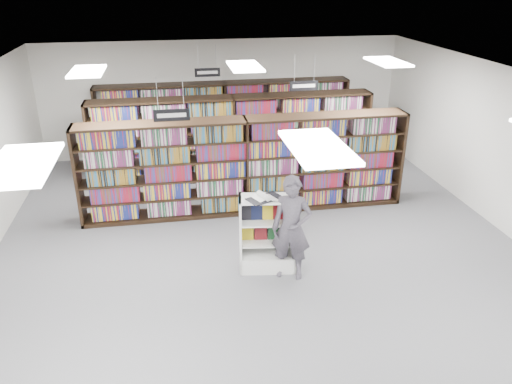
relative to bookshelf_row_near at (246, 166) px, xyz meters
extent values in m
plane|color=#545459|center=(0.00, -2.00, -1.05)|extent=(12.00, 12.00, 0.00)
cube|color=silver|center=(0.00, -2.00, 2.15)|extent=(10.00, 12.00, 0.10)
cube|color=silver|center=(0.00, 4.00, 0.55)|extent=(10.00, 0.10, 3.20)
cube|color=black|center=(0.00, 0.00, 0.00)|extent=(7.00, 0.60, 2.10)
cube|color=maroon|center=(0.00, 0.00, 0.00)|extent=(6.88, 0.42, 1.98)
cube|color=black|center=(0.00, 2.00, 0.00)|extent=(7.00, 0.60, 2.10)
cube|color=maroon|center=(0.00, 2.00, 0.00)|extent=(6.88, 0.42, 1.98)
cube|color=black|center=(0.00, 3.70, 0.00)|extent=(7.00, 0.60, 2.10)
cube|color=maroon|center=(0.00, 3.70, 0.00)|extent=(6.88, 0.42, 1.98)
cylinder|color=#B2B2B7|center=(-1.73, -1.00, 1.86)|extent=(0.01, 0.01, 0.58)
cylinder|color=#B2B2B7|center=(-1.27, -1.00, 1.86)|extent=(0.01, 0.01, 0.58)
cube|color=black|center=(-1.50, -1.00, 1.46)|extent=(0.65, 0.02, 0.22)
cube|color=white|center=(-1.50, -1.01, 1.46)|extent=(0.52, 0.00, 0.08)
cylinder|color=#B2B2B7|center=(1.27, 1.00, 1.86)|extent=(0.01, 0.01, 0.58)
cylinder|color=#B2B2B7|center=(1.73, 1.00, 1.86)|extent=(0.01, 0.01, 0.58)
cube|color=black|center=(1.50, 1.00, 1.46)|extent=(0.65, 0.02, 0.22)
cube|color=white|center=(1.50, 0.99, 1.46)|extent=(0.52, 0.00, 0.08)
cylinder|color=#B2B2B7|center=(-0.73, 3.00, 1.86)|extent=(0.01, 0.01, 0.58)
cylinder|color=#B2B2B7|center=(-0.27, 3.00, 1.86)|extent=(0.01, 0.01, 0.58)
cube|color=black|center=(-0.50, 3.00, 1.46)|extent=(0.65, 0.02, 0.22)
cube|color=white|center=(-0.50, 2.99, 1.46)|extent=(0.52, 0.00, 0.08)
cube|color=white|center=(-3.00, -5.00, 2.11)|extent=(0.60, 1.20, 0.04)
cube|color=white|center=(0.00, -5.00, 2.11)|extent=(0.60, 1.20, 0.04)
cube|color=white|center=(-3.00, 0.00, 2.11)|extent=(0.60, 1.20, 0.04)
cube|color=white|center=(0.00, 0.00, 2.11)|extent=(0.60, 1.20, 0.04)
cube|color=white|center=(3.00, 0.00, 2.11)|extent=(0.60, 1.20, 0.04)
cube|color=silver|center=(0.00, -2.39, -0.90)|extent=(1.05, 0.63, 0.30)
cube|color=silver|center=(-0.47, -2.33, -0.36)|extent=(0.11, 0.50, 1.39)
cube|color=silver|center=(0.47, -2.46, -0.36)|extent=(0.11, 0.50, 1.39)
cube|color=silver|center=(0.03, -2.16, -0.36)|extent=(0.99, 0.17, 1.39)
cube|color=silver|center=(0.00, -2.39, 0.32)|extent=(1.05, 0.63, 0.03)
cube|color=silver|center=(0.00, -2.39, -0.51)|extent=(0.96, 0.58, 0.02)
cube|color=silver|center=(0.00, -2.39, -0.11)|extent=(0.96, 0.58, 0.02)
cube|color=black|center=(-0.36, -2.29, 0.05)|extent=(0.21, 0.10, 0.30)
cube|color=#101638|center=(-0.18, -2.32, 0.05)|extent=(0.21, 0.10, 0.30)
cube|color=yellow|center=(0.01, -2.34, 0.05)|extent=(0.21, 0.10, 0.30)
cube|color=maroon|center=(0.19, -2.37, 0.05)|extent=(0.21, 0.10, 0.30)
cube|color=#1B4C26|center=(0.38, -2.40, 0.05)|extent=(0.21, 0.10, 0.30)
cube|color=yellow|center=(-0.34, -2.30, -0.35)|extent=(0.22, 0.09, 0.28)
cube|color=maroon|center=(-0.11, -2.33, -0.35)|extent=(0.22, 0.09, 0.28)
cube|color=#1B4C26|center=(0.13, -2.36, -0.35)|extent=(0.22, 0.09, 0.28)
cube|color=black|center=(0.36, -2.39, -0.35)|extent=(0.22, 0.09, 0.28)
cube|color=black|center=(-0.06, -2.44, 0.34)|extent=(0.67, 0.55, 0.01)
cube|color=white|center=(-0.21, -2.44, 0.35)|extent=(0.36, 0.39, 0.05)
cube|color=white|center=(0.08, -2.44, 0.35)|extent=(0.36, 0.39, 0.07)
cylinder|color=white|center=(-0.08, -2.44, 0.40)|extent=(0.21, 0.31, 0.10)
imported|color=#504954|center=(0.35, -2.70, -0.12)|extent=(0.79, 0.65, 1.85)
camera|label=1|loc=(-1.55, -9.88, 3.84)|focal=35.00mm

